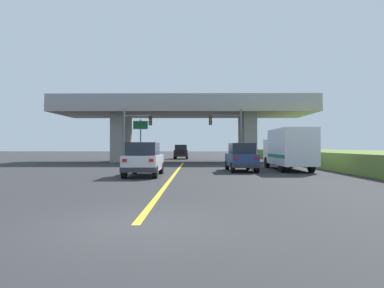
% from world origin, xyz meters
% --- Properties ---
extents(ground, '(160.00, 160.00, 0.00)m').
position_xyz_m(ground, '(0.00, 31.15, 0.00)').
color(ground, '#2B2B2D').
extents(overpass_bridge, '(29.29, 8.65, 7.38)m').
position_xyz_m(overpass_bridge, '(0.00, 31.15, 5.24)').
color(overpass_bridge, gray).
rests_on(overpass_bridge, ground).
extents(lane_divider_stripe, '(0.20, 28.04, 0.01)m').
position_xyz_m(lane_divider_stripe, '(0.00, 14.02, 0.00)').
color(lane_divider_stripe, yellow).
rests_on(lane_divider_stripe, ground).
extents(suv_lead, '(1.99, 4.31, 2.02)m').
position_xyz_m(suv_lead, '(-1.76, 12.25, 1.01)').
color(suv_lead, silver).
rests_on(suv_lead, ground).
extents(suv_crossing, '(1.97, 4.33, 2.02)m').
position_xyz_m(suv_crossing, '(4.62, 16.08, 1.01)').
color(suv_crossing, navy).
rests_on(suv_crossing, ground).
extents(box_truck, '(2.33, 7.11, 3.05)m').
position_xyz_m(box_truck, '(8.31, 17.17, 1.61)').
color(box_truck, silver).
rests_on(box_truck, ground).
extents(sedan_oncoming, '(1.95, 4.34, 2.02)m').
position_xyz_m(sedan_oncoming, '(-0.74, 39.42, 1.01)').
color(sedan_oncoming, black).
rests_on(sedan_oncoming, ground).
extents(traffic_signal_nearside, '(3.32, 0.36, 5.54)m').
position_xyz_m(traffic_signal_nearside, '(4.80, 25.51, 3.55)').
color(traffic_signal_nearside, '#56595E').
rests_on(traffic_signal_nearside, ground).
extents(traffic_signal_farside, '(2.90, 0.36, 5.73)m').
position_xyz_m(traffic_signal_farside, '(-4.98, 25.81, 3.57)').
color(traffic_signal_farside, slate).
rests_on(traffic_signal_farside, ground).
extents(highway_sign, '(1.65, 0.17, 4.78)m').
position_xyz_m(highway_sign, '(-4.78, 28.85, 3.53)').
color(highway_sign, slate).
rests_on(highway_sign, ground).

